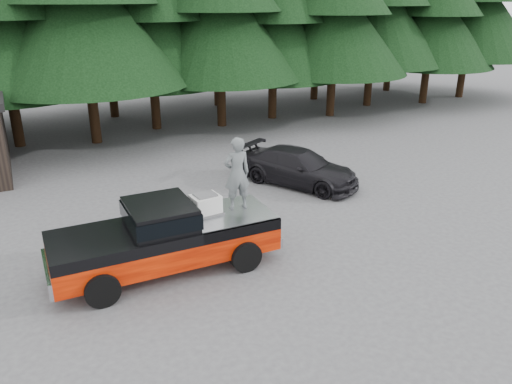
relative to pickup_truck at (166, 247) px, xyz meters
name	(u,v)px	position (x,y,z in m)	size (l,w,h in m)	color
ground	(229,269)	(1.48, -0.74, -0.67)	(120.00, 120.00, 0.00)	#49494C
pickup_truck	(166,247)	(0.00, 0.00, 0.00)	(6.00, 2.04, 1.33)	#EE3105
truck_cab	(160,214)	(-0.10, 0.00, 0.96)	(1.66, 1.90, 0.59)	black
air_compressor	(206,205)	(1.20, 0.15, 0.92)	(0.74, 0.61, 0.50)	silver
man_on_bed	(237,174)	(2.12, 0.12, 1.68)	(0.74, 0.49, 2.03)	#5A6062
parked_car	(299,167)	(6.49, 4.09, 0.03)	(1.94, 4.77, 1.38)	black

